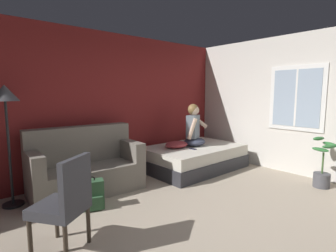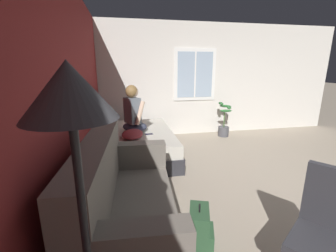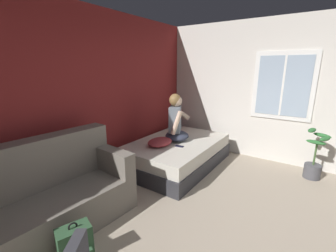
# 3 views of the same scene
# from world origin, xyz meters

# --- Properties ---
(ground_plane) EXTENTS (40.00, 40.00, 0.00)m
(ground_plane) POSITION_xyz_m (0.00, 0.00, 0.00)
(ground_plane) COLOR tan
(wall_back_accent) EXTENTS (10.87, 0.16, 2.70)m
(wall_back_accent) POSITION_xyz_m (0.00, 2.78, 1.35)
(wall_back_accent) COLOR maroon
(wall_back_accent) RESTS_ON ground
(wall_side_with_window) EXTENTS (0.19, 6.81, 2.70)m
(wall_side_with_window) POSITION_xyz_m (3.02, 0.01, 1.35)
(wall_side_with_window) COLOR silver
(wall_side_with_window) RESTS_ON ground
(bed) EXTENTS (2.04, 1.35, 0.48)m
(bed) POSITION_xyz_m (1.71, 1.92, 0.24)
(bed) COLOR #2D2D33
(bed) RESTS_ON ground
(couch) EXTENTS (1.75, 0.94, 1.04)m
(couch) POSITION_xyz_m (-0.54, 2.19, 0.39)
(couch) COLOR slate
(couch) RESTS_ON ground
(side_chair) EXTENTS (0.64, 0.64, 0.98)m
(side_chair) POSITION_xyz_m (-1.37, 0.75, 0.53)
(side_chair) COLOR #382D23
(side_chair) RESTS_ON ground
(person_seated) EXTENTS (0.66, 0.62, 0.88)m
(person_seated) POSITION_xyz_m (1.76, 1.97, 0.84)
(person_seated) COLOR #383D51
(person_seated) RESTS_ON bed
(backpack) EXTENTS (0.34, 0.31, 0.46)m
(backpack) POSITION_xyz_m (-0.75, 1.49, 0.19)
(backpack) COLOR #2D5133
(backpack) RESTS_ON ground
(throw_pillow) EXTENTS (0.54, 0.44, 0.14)m
(throw_pillow) POSITION_xyz_m (1.31, 2.02, 0.55)
(throw_pillow) COLOR #993338
(throw_pillow) RESTS_ON bed
(cell_phone) EXTENTS (0.09, 0.15, 0.01)m
(cell_phone) POSITION_xyz_m (1.47, 1.72, 0.48)
(cell_phone) COLOR black
(cell_phone) RESTS_ON bed
(floor_lamp) EXTENTS (0.36, 0.36, 1.70)m
(floor_lamp) POSITION_xyz_m (-1.56, 2.34, 1.43)
(floor_lamp) COLOR black
(floor_lamp) RESTS_ON ground
(potted_plant) EXTENTS (0.39, 0.37, 0.85)m
(potted_plant) POSITION_xyz_m (2.54, -0.26, 0.30)
(potted_plant) COLOR #4C4C51
(potted_plant) RESTS_ON ground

